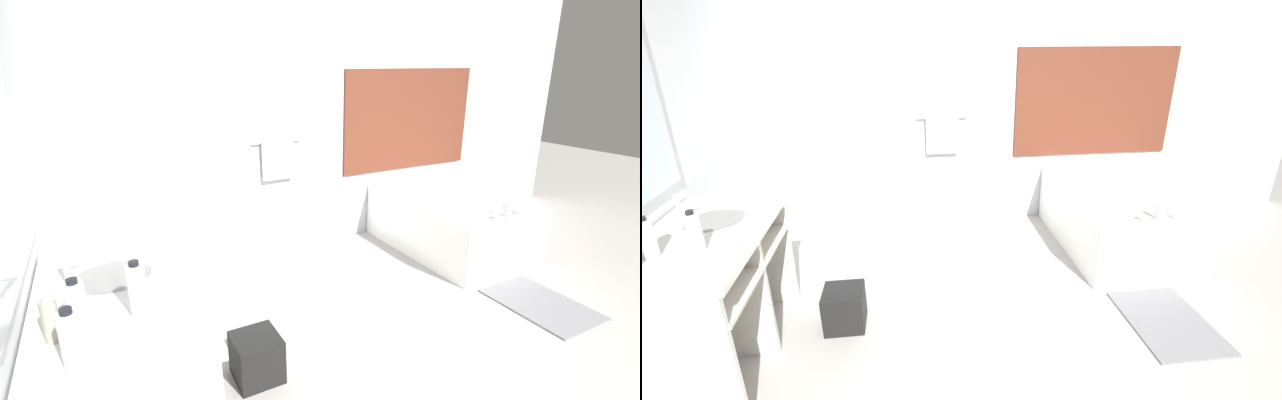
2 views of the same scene
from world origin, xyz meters
The scene contains 9 objects.
ground_plane centered at (0.00, 0.00, 0.00)m, with size 16.00×16.00×0.00m, color #A8A39E.
wall_back_with_blinds centered at (0.05, 2.23, 1.35)m, with size 7.40×0.13×2.70m.
vanity_counter centered at (-1.86, 0.31, 0.63)m, with size 0.66×1.22×0.89m.
sink_faucet centered at (-2.04, 0.47, 0.98)m, with size 0.09×0.04×0.18m.
bathtub centered at (1.31, 1.44, 0.31)m, with size 1.04×1.51×0.68m.
water_bottle_1 centered at (-1.78, 0.06, 1.00)m, with size 0.07×0.07×0.24m.
water_bottle_3 centered at (-1.99, 0.03, 1.00)m, with size 0.07×0.07×0.23m.
waste_bin centered at (-1.16, 0.51, 0.14)m, with size 0.28×0.28×0.29m.
bath_mat centered at (1.15, 0.22, 0.01)m, with size 0.56×0.78×0.02m.
Camera 2 is at (-0.67, -2.09, 2.00)m, focal length 24.00 mm.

